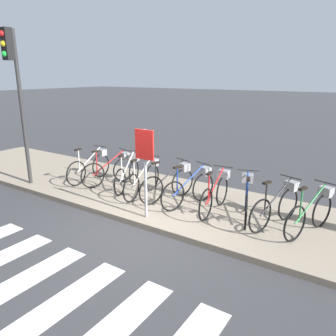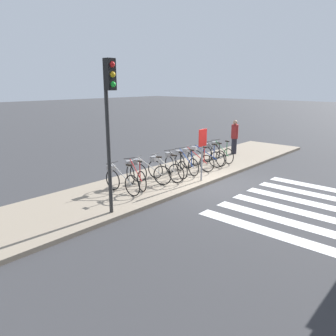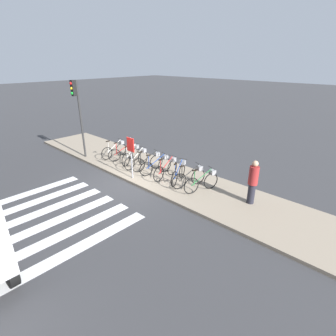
{
  "view_description": "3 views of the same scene",
  "coord_description": "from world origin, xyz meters",
  "px_view_note": "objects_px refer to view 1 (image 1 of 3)",
  "views": [
    {
      "loc": [
        3.74,
        -4.73,
        3.0
      ],
      "look_at": [
        -0.06,
        1.02,
        1.03
      ],
      "focal_mm": 35.0,
      "sensor_mm": 36.0,
      "label": 1
    },
    {
      "loc": [
        -9.34,
        -6.32,
        3.51
      ],
      "look_at": [
        -1.48,
        0.7,
        0.78
      ],
      "focal_mm": 35.0,
      "sensor_mm": 36.0,
      "label": 2
    },
    {
      "loc": [
        8.28,
        -6.38,
        5.01
      ],
      "look_at": [
        1.4,
        0.97,
        0.83
      ],
      "focal_mm": 28.0,
      "sensor_mm": 36.0,
      "label": 3
    }
  ],
  "objects_px": {
    "parked_bicycle_7": "(247,197)",
    "parked_bicycle_5": "(192,187)",
    "parked_bicycle_2": "(129,172)",
    "parked_bicycle_0": "(91,165)",
    "sign_post": "(145,159)",
    "parked_bicycle_3": "(144,178)",
    "parked_bicycle_1": "(112,168)",
    "parked_bicycle_8": "(278,204)",
    "parked_bicycle_9": "(312,211)",
    "parked_bicycle_6": "(216,192)",
    "traffic_light": "(14,77)",
    "parked_bicycle_4": "(171,182)"
  },
  "relations": [
    {
      "from": "parked_bicycle_5",
      "to": "sign_post",
      "type": "bearing_deg",
      "value": -111.78
    },
    {
      "from": "parked_bicycle_3",
      "to": "sign_post",
      "type": "bearing_deg",
      "value": -51.29
    },
    {
      "from": "parked_bicycle_7",
      "to": "sign_post",
      "type": "distance_m",
      "value": 2.25
    },
    {
      "from": "parked_bicycle_7",
      "to": "parked_bicycle_3",
      "type": "bearing_deg",
      "value": -177.92
    },
    {
      "from": "parked_bicycle_5",
      "to": "parked_bicycle_9",
      "type": "xyz_separation_m",
      "value": [
        2.56,
        0.04,
        0.0
      ]
    },
    {
      "from": "parked_bicycle_5",
      "to": "parked_bicycle_7",
      "type": "distance_m",
      "value": 1.29
    },
    {
      "from": "parked_bicycle_1",
      "to": "traffic_light",
      "type": "distance_m",
      "value": 3.35
    },
    {
      "from": "parked_bicycle_8",
      "to": "parked_bicycle_9",
      "type": "height_order",
      "value": "same"
    },
    {
      "from": "parked_bicycle_2",
      "to": "parked_bicycle_0",
      "type": "bearing_deg",
      "value": -177.1
    },
    {
      "from": "parked_bicycle_7",
      "to": "parked_bicycle_8",
      "type": "bearing_deg",
      "value": -0.94
    },
    {
      "from": "parked_bicycle_9",
      "to": "parked_bicycle_0",
      "type": "bearing_deg",
      "value": -179.94
    },
    {
      "from": "parked_bicycle_1",
      "to": "parked_bicycle_2",
      "type": "relative_size",
      "value": 0.99
    },
    {
      "from": "parked_bicycle_2",
      "to": "parked_bicycle_9",
      "type": "height_order",
      "value": "same"
    },
    {
      "from": "parked_bicycle_4",
      "to": "traffic_light",
      "type": "relative_size",
      "value": 0.39
    },
    {
      "from": "parked_bicycle_1",
      "to": "parked_bicycle_7",
      "type": "xyz_separation_m",
      "value": [
        3.82,
        -0.08,
        0.0
      ]
    },
    {
      "from": "parked_bicycle_1",
      "to": "traffic_light",
      "type": "relative_size",
      "value": 0.39
    },
    {
      "from": "parked_bicycle_4",
      "to": "sign_post",
      "type": "bearing_deg",
      "value": -83.07
    },
    {
      "from": "parked_bicycle_3",
      "to": "sign_post",
      "type": "xyz_separation_m",
      "value": [
        0.86,
        -1.07,
        0.83
      ]
    },
    {
      "from": "parked_bicycle_0",
      "to": "parked_bicycle_5",
      "type": "height_order",
      "value": "same"
    },
    {
      "from": "parked_bicycle_0",
      "to": "parked_bicycle_2",
      "type": "xyz_separation_m",
      "value": [
        1.3,
        0.07,
        0.0
      ]
    },
    {
      "from": "parked_bicycle_0",
      "to": "parked_bicycle_4",
      "type": "bearing_deg",
      "value": 0.03
    },
    {
      "from": "parked_bicycle_9",
      "to": "parked_bicycle_4",
      "type": "bearing_deg",
      "value": -179.92
    },
    {
      "from": "parked_bicycle_1",
      "to": "parked_bicycle_4",
      "type": "distance_m",
      "value": 1.95
    },
    {
      "from": "parked_bicycle_2",
      "to": "parked_bicycle_5",
      "type": "relative_size",
      "value": 0.99
    },
    {
      "from": "parked_bicycle_3",
      "to": "parked_bicycle_8",
      "type": "distance_m",
      "value": 3.24
    },
    {
      "from": "sign_post",
      "to": "parked_bicycle_6",
      "type": "bearing_deg",
      "value": 46.28
    },
    {
      "from": "parked_bicycle_5",
      "to": "parked_bicycle_8",
      "type": "xyz_separation_m",
      "value": [
        1.93,
        0.02,
        0.0
      ]
    },
    {
      "from": "parked_bicycle_4",
      "to": "parked_bicycle_9",
      "type": "bearing_deg",
      "value": 0.08
    },
    {
      "from": "parked_bicycle_5",
      "to": "parked_bicycle_8",
      "type": "height_order",
      "value": "same"
    },
    {
      "from": "parked_bicycle_0",
      "to": "traffic_light",
      "type": "height_order",
      "value": "traffic_light"
    },
    {
      "from": "parked_bicycle_9",
      "to": "parked_bicycle_6",
      "type": "bearing_deg",
      "value": -178.52
    },
    {
      "from": "parked_bicycle_2",
      "to": "parked_bicycle_8",
      "type": "distance_m",
      "value": 3.87
    },
    {
      "from": "parked_bicycle_1",
      "to": "sign_post",
      "type": "height_order",
      "value": "sign_post"
    },
    {
      "from": "parked_bicycle_4",
      "to": "parked_bicycle_8",
      "type": "height_order",
      "value": "same"
    },
    {
      "from": "parked_bicycle_6",
      "to": "parked_bicycle_8",
      "type": "bearing_deg",
      "value": 1.52
    },
    {
      "from": "parked_bicycle_4",
      "to": "parked_bicycle_9",
      "type": "height_order",
      "value": "same"
    },
    {
      "from": "parked_bicycle_2",
      "to": "traffic_light",
      "type": "bearing_deg",
      "value": -153.54
    },
    {
      "from": "parked_bicycle_3",
      "to": "traffic_light",
      "type": "bearing_deg",
      "value": -160.77
    },
    {
      "from": "parked_bicycle_8",
      "to": "parked_bicycle_1",
      "type": "bearing_deg",
      "value": 178.85
    },
    {
      "from": "parked_bicycle_7",
      "to": "parked_bicycle_5",
      "type": "bearing_deg",
      "value": -178.42
    },
    {
      "from": "parked_bicycle_8",
      "to": "sign_post",
      "type": "bearing_deg",
      "value": -154.19
    },
    {
      "from": "parked_bicycle_6",
      "to": "parked_bicycle_0",
      "type": "bearing_deg",
      "value": 179.34
    },
    {
      "from": "parked_bicycle_4",
      "to": "traffic_light",
      "type": "height_order",
      "value": "traffic_light"
    },
    {
      "from": "parked_bicycle_2",
      "to": "parked_bicycle_4",
      "type": "height_order",
      "value": "same"
    },
    {
      "from": "parked_bicycle_7",
      "to": "sign_post",
      "type": "relative_size",
      "value": 0.83
    },
    {
      "from": "parked_bicycle_3",
      "to": "parked_bicycle_9",
      "type": "distance_m",
      "value": 3.87
    },
    {
      "from": "parked_bicycle_6",
      "to": "sign_post",
      "type": "distance_m",
      "value": 1.75
    },
    {
      "from": "parked_bicycle_6",
      "to": "sign_post",
      "type": "height_order",
      "value": "sign_post"
    },
    {
      "from": "parked_bicycle_3",
      "to": "parked_bicycle_9",
      "type": "bearing_deg",
      "value": 1.46
    },
    {
      "from": "parked_bicycle_0",
      "to": "parked_bicycle_6",
      "type": "height_order",
      "value": "same"
    }
  ]
}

